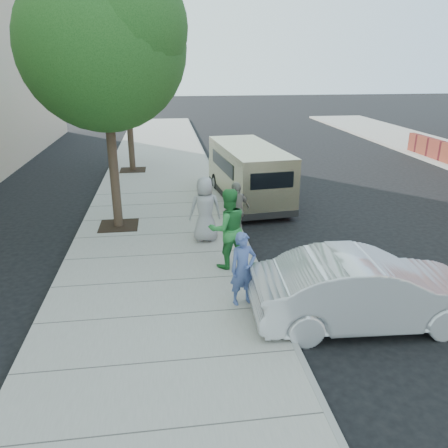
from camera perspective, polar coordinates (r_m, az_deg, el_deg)
The scene contains 12 objects.
ground at distance 11.92m, azimuth -3.44°, elevation -4.38°, with size 120.00×120.00×0.00m, color black.
sidewalk at distance 11.87m, azimuth -8.28°, elevation -4.29°, with size 5.00×60.00×0.15m, color gray.
curb_face at distance 12.07m, azimuth 3.39°, elevation -3.66°, with size 0.12×60.00×0.16m, color gray.
tree_near at distance 13.30m, azimuth -15.41°, elevation 22.14°, with size 4.62×4.60×7.53m.
tree_far at distance 20.86m, azimuth -12.66°, elevation 19.67°, with size 3.92×3.80×6.49m.
parking_meter at distance 12.44m, azimuth 1.89°, elevation 2.25°, with size 0.29×0.16×1.34m.
van at distance 16.46m, azimuth 3.12°, elevation 6.76°, with size 2.42×5.82×2.11m.
sedan at distance 9.19m, azimuth 18.06°, elevation -8.22°, with size 1.58×4.53×1.49m, color silver.
person_officer at distance 9.15m, azimuth 2.49°, elevation -5.85°, with size 0.58×0.38×1.59m, color #475B98.
person_green_shirt at distance 10.69m, azimuth 0.49°, elevation -0.59°, with size 0.98×0.77×2.02m, color #2C863B.
person_gray_shirt at distance 12.33m, azimuth -2.48°, elevation 1.90°, with size 0.91×0.59×1.86m, color #9A9A9C.
person_striped_polo at distance 12.44m, azimuth 1.68°, elevation 1.72°, with size 1.00×0.42×1.71m, color gray.
Camera 1 is at (-0.76, -10.80, 5.00)m, focal length 35.00 mm.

